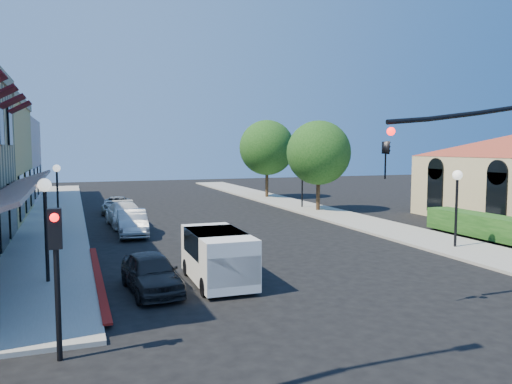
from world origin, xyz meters
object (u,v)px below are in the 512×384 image
object	(u,v)px
lamppost_right_far	(302,172)
lamppost_left_far	(57,179)
lamppost_left_near	(45,204)
lamppost_right_near	(457,189)
parked_car_c	(125,214)
parked_car_d	(117,205)
street_tree_a	(319,153)
parked_car_a	(151,272)
white_van	(218,254)
parked_car_b	(132,223)
secondary_signal	(56,256)
street_tree_b	(267,148)

from	to	relation	value
lamppost_right_far	lamppost_left_far	bearing A→B (deg)	-173.29
lamppost_left_near	lamppost_right_near	xyz separation A→B (m)	(17.00, 0.00, 0.00)
parked_car_c	parked_car_d	xyz separation A→B (m)	(0.00, 6.00, -0.10)
street_tree_a	parked_car_a	xyz separation A→B (m)	(-14.17, -16.00, -3.57)
lamppost_right_far	white_van	world-z (taller)	lamppost_right_far
parked_car_d	lamppost_left_near	bearing A→B (deg)	-94.81
lamppost_right_far	white_van	bearing A→B (deg)	-123.13
lamppost_left_far	parked_car_b	size ratio (longest dim) A/B	0.87
parked_car_a	parked_car_b	size ratio (longest dim) A/B	0.90
lamppost_left_near	parked_car_a	world-z (taller)	lamppost_left_near
street_tree_a	parked_car_c	world-z (taller)	street_tree_a
lamppost_left_far	lamppost_right_near	distance (m)	22.02
lamppost_right_far	parked_car_d	size ratio (longest dim) A/B	0.87
street_tree_a	lamppost_right_near	world-z (taller)	street_tree_a
parked_car_d	lamppost_left_far	bearing A→B (deg)	-125.97
white_van	parked_car_d	size ratio (longest dim) A/B	0.97
secondary_signal	lamppost_right_far	distance (m)	27.98
parked_car_a	parked_car_d	distance (m)	20.01
secondary_signal	lamppost_left_far	distance (m)	20.60
parked_car_d	secondary_signal	bearing A→B (deg)	-90.61
lamppost_right_far	parked_car_d	distance (m)	13.62
street_tree_b	lamppost_left_far	world-z (taller)	street_tree_b
street_tree_a	lamppost_left_far	distance (m)	17.36
street_tree_b	white_van	distance (m)	28.63
street_tree_b	secondary_signal	world-z (taller)	street_tree_b
parked_car_b	street_tree_a	bearing A→B (deg)	24.36
white_van	parked_car_c	bearing A→B (deg)	96.98
lamppost_left_far	white_van	distance (m)	16.77
lamppost_right_near	parked_car_d	size ratio (longest dim) A/B	0.87
parked_car_a	parked_car_d	xyz separation A→B (m)	(0.57, 20.00, -0.05)
lamppost_left_near	secondary_signal	bearing A→B (deg)	-85.66
secondary_signal	parked_car_d	world-z (taller)	secondary_signal
lamppost_left_far	parked_car_a	xyz separation A→B (m)	(3.13, -16.00, -2.11)
lamppost_left_near	lamppost_left_far	world-z (taller)	same
street_tree_b	lamppost_left_near	size ratio (longest dim) A/B	1.97
street_tree_a	lamppost_left_far	xyz separation A→B (m)	(-17.30, 0.00, -1.46)
lamppost_left_near	street_tree_a	bearing A→B (deg)	38.98
street_tree_b	parked_car_a	bearing A→B (deg)	-118.60
white_van	parked_car_c	world-z (taller)	white_van
white_van	parked_car_a	distance (m)	2.31
parked_car_d	street_tree_b	bearing A→B (deg)	30.61
street_tree_a	lamppost_right_near	xyz separation A→B (m)	(-0.30, -14.00, -1.46)
secondary_signal	lamppost_right_far	size ratio (longest dim) A/B	0.93
secondary_signal	white_van	world-z (taller)	secondary_signal
lamppost_right_near	lamppost_right_far	distance (m)	16.00
parked_car_c	parked_car_d	world-z (taller)	parked_car_c
white_van	lamppost_right_near	bearing A→B (deg)	8.77
secondary_signal	parked_car_b	world-z (taller)	secondary_signal
secondary_signal	lamppost_right_far	bearing A→B (deg)	53.86
lamppost_left_near	parked_car_d	bearing A→B (deg)	78.38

